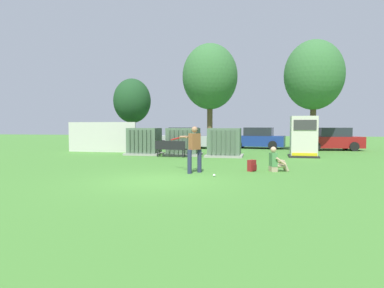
# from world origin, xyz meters

# --- Properties ---
(ground_plane) EXTENTS (96.00, 96.00, 0.00)m
(ground_plane) POSITION_xyz_m (0.00, 0.00, 0.00)
(ground_plane) COLOR #478433
(fence_panel) EXTENTS (4.80, 0.12, 2.00)m
(fence_panel) POSITION_xyz_m (-7.39, 10.50, 1.00)
(fence_panel) COLOR beige
(fence_panel) RESTS_ON ground
(transformer_west) EXTENTS (2.10, 1.70, 1.62)m
(transformer_west) POSITION_xyz_m (-3.88, 9.13, 0.79)
(transformer_west) COLOR #9E9B93
(transformer_west) RESTS_ON ground
(transformer_mid_west) EXTENTS (2.10, 1.70, 1.62)m
(transformer_mid_west) POSITION_xyz_m (-1.45, 9.16, 0.79)
(transformer_mid_west) COLOR #9E9B93
(transformer_mid_west) RESTS_ON ground
(transformer_mid_east) EXTENTS (2.10, 1.70, 1.62)m
(transformer_mid_east) POSITION_xyz_m (1.04, 8.81, 0.79)
(transformer_mid_east) COLOR #9E9B93
(transformer_mid_east) RESTS_ON ground
(generator_enclosure) EXTENTS (1.60, 1.40, 2.30)m
(generator_enclosure) POSITION_xyz_m (5.40, 9.49, 1.14)
(generator_enclosure) COLOR #262626
(generator_enclosure) RESTS_ON ground
(park_bench) EXTENTS (1.84, 0.63, 0.92)m
(park_bench) POSITION_xyz_m (-1.89, 7.92, 0.54)
(park_bench) COLOR black
(park_bench) RESTS_ON ground
(batter) EXTENTS (1.41, 1.21, 1.74)m
(batter) POSITION_xyz_m (0.65, 2.03, 0.98)
(batter) COLOR #282D4C
(batter) RESTS_ON ground
(sports_ball) EXTENTS (0.09, 0.09, 0.09)m
(sports_ball) POSITION_xyz_m (1.55, 1.24, 0.04)
(sports_ball) COLOR white
(sports_ball) RESTS_ON ground
(seated_spectator) EXTENTS (0.79, 0.65, 0.96)m
(seated_spectator) POSITION_xyz_m (3.68, 3.05, 0.38)
(seated_spectator) COLOR tan
(seated_spectator) RESTS_ON ground
(backpack) EXTENTS (0.37, 0.38, 0.44)m
(backpack) POSITION_xyz_m (2.78, 2.93, 0.21)
(backpack) COLOR maroon
(backpack) RESTS_ON ground
(tree_left) EXTENTS (2.72, 2.72, 5.20)m
(tree_left) POSITION_xyz_m (-6.26, 13.12, 3.57)
(tree_left) COLOR #4C3828
(tree_left) RESTS_ON ground
(tree_center_left) EXTENTS (4.14, 4.14, 7.91)m
(tree_center_left) POSITION_xyz_m (-0.81, 15.10, 5.43)
(tree_center_left) COLOR brown
(tree_center_left) RESTS_ON ground
(tree_center_right) EXTENTS (3.91, 3.91, 7.48)m
(tree_center_right) POSITION_xyz_m (6.45, 13.71, 5.13)
(tree_center_right) COLOR brown
(tree_center_right) RESTS_ON ground
(parked_car_leftmost) EXTENTS (4.21, 1.95, 1.62)m
(parked_car_leftmost) POSITION_xyz_m (-3.04, 15.58, 0.75)
(parked_car_leftmost) COLOR #B2B2B7
(parked_car_leftmost) RESTS_ON ground
(parked_car_left_of_center) EXTENTS (4.39, 2.35, 1.62)m
(parked_car_left_of_center) POSITION_xyz_m (2.72, 16.36, 0.75)
(parked_car_left_of_center) COLOR navy
(parked_car_left_of_center) RESTS_ON ground
(parked_car_right_of_center) EXTENTS (4.38, 2.31, 1.62)m
(parked_car_right_of_center) POSITION_xyz_m (7.99, 15.53, 0.75)
(parked_car_right_of_center) COLOR maroon
(parked_car_right_of_center) RESTS_ON ground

